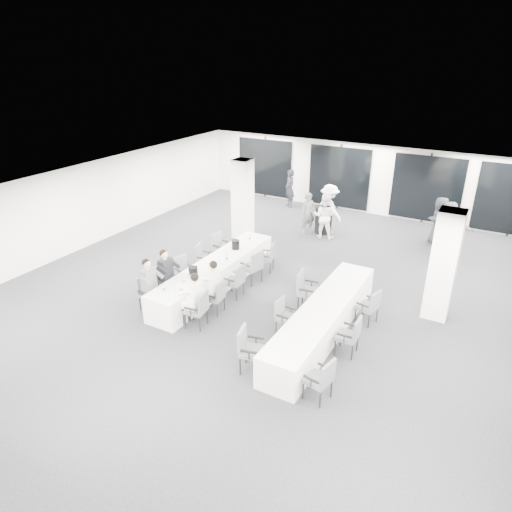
{
  "coord_description": "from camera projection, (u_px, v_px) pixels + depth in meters",
  "views": [
    {
      "loc": [
        5.16,
        -9.9,
        6.14
      ],
      "look_at": [
        -0.34,
        -0.2,
        1.11
      ],
      "focal_mm": 32.0,
      "sensor_mm": 36.0,
      "label": 1
    }
  ],
  "objects": [
    {
      "name": "room",
      "position": [
        318.0,
        239.0,
        12.6
      ],
      "size": [
        14.04,
        16.04,
        2.84
      ],
      "color": "black",
      "rests_on": "ground"
    },
    {
      "name": "column_left",
      "position": [
        243.0,
        199.0,
        15.91
      ],
      "size": [
        0.6,
        0.6,
        2.8
      ],
      "primitive_type": "cube",
      "color": "white",
      "rests_on": "floor"
    },
    {
      "name": "column_right",
      "position": [
        443.0,
        265.0,
        11.02
      ],
      "size": [
        0.6,
        0.6,
        2.8
      ],
      "primitive_type": "cube",
      "color": "white",
      "rests_on": "floor"
    },
    {
      "name": "banquet_table_main",
      "position": [
        216.0,
        274.0,
        12.86
      ],
      "size": [
        0.9,
        5.0,
        0.75
      ],
      "primitive_type": "cube",
      "color": "silver",
      "rests_on": "floor"
    },
    {
      "name": "banquet_table_side",
      "position": [
        323.0,
        320.0,
        10.69
      ],
      "size": [
        0.9,
        5.0,
        0.75
      ],
      "primitive_type": "cube",
      "color": "silver",
      "rests_on": "floor"
    },
    {
      "name": "cocktail_table",
      "position": [
        324.0,
        219.0,
        16.68
      ],
      "size": [
        0.71,
        0.71,
        0.99
      ],
      "color": "black",
      "rests_on": "floor"
    },
    {
      "name": "chair_main_left_near",
      "position": [
        147.0,
        291.0,
        11.68
      ],
      "size": [
        0.51,
        0.55,
        0.9
      ],
      "rotation": [
        0.0,
        0.0,
        -1.72
      ],
      "color": "#53555B",
      "rests_on": "floor"
    },
    {
      "name": "chair_main_left_second",
      "position": [
        164.0,
        280.0,
        12.21
      ],
      "size": [
        0.57,
        0.59,
        0.93
      ],
      "rotation": [
        0.0,
        0.0,
        -1.82
      ],
      "color": "#53555B",
      "rests_on": "floor"
    },
    {
      "name": "chair_main_left_mid",
      "position": [
        184.0,
        269.0,
        12.87
      ],
      "size": [
        0.54,
        0.56,
        0.88
      ],
      "rotation": [
        0.0,
        0.0,
        -1.81
      ],
      "color": "#53555B",
      "rests_on": "floor"
    },
    {
      "name": "chair_main_left_fourth",
      "position": [
        203.0,
        257.0,
        13.61
      ],
      "size": [
        0.55,
        0.57,
        0.91
      ],
      "rotation": [
        0.0,
        0.0,
        -1.35
      ],
      "color": "#53555B",
      "rests_on": "floor"
    },
    {
      "name": "chair_main_left_far",
      "position": [
        220.0,
        246.0,
        14.35
      ],
      "size": [
        0.51,
        0.56,
        0.94
      ],
      "rotation": [
        0.0,
        0.0,
        -1.65
      ],
      "color": "#53555B",
      "rests_on": "floor"
    },
    {
      "name": "chair_main_right_near",
      "position": [
        199.0,
        308.0,
        10.89
      ],
      "size": [
        0.54,
        0.58,
        0.94
      ],
      "rotation": [
        0.0,
        0.0,
        1.71
      ],
      "color": "#53555B",
      "rests_on": "floor"
    },
    {
      "name": "chair_main_right_second",
      "position": [
        217.0,
        295.0,
        11.51
      ],
      "size": [
        0.48,
        0.52,
        0.88
      ],
      "rotation": [
        0.0,
        0.0,
        1.65
      ],
      "color": "#53555B",
      "rests_on": "floor"
    },
    {
      "name": "chair_main_right_mid",
      "position": [
        236.0,
        280.0,
        12.25
      ],
      "size": [
        0.46,
        0.52,
        0.91
      ],
      "rotation": [
        0.0,
        0.0,
        1.57
      ],
      "color": "#53555B",
      "rests_on": "floor"
    },
    {
      "name": "chair_main_right_fourth",
      "position": [
        254.0,
        265.0,
        12.97
      ],
      "size": [
        0.6,
        0.63,
        0.99
      ],
      "rotation": [
        0.0,
        0.0,
        1.32
      ],
      "color": "#53555B",
      "rests_on": "floor"
    },
    {
      "name": "chair_main_right_far",
      "position": [
        268.0,
        256.0,
        13.71
      ],
      "size": [
        0.54,
        0.56,
        0.89
      ],
      "rotation": [
        0.0,
        0.0,
        1.81
      ],
      "color": "#53555B",
      "rests_on": "floor"
    },
    {
      "name": "chair_side_left_near",
      "position": [
        249.0,
        347.0,
        9.39
      ],
      "size": [
        0.6,
        0.63,
        0.99
      ],
      "rotation": [
        0.0,
        0.0,
        -1.33
      ],
      "color": "#53555B",
      "rests_on": "floor"
    },
    {
      "name": "chair_side_left_mid",
      "position": [
        284.0,
        314.0,
        10.7
      ],
      "size": [
        0.45,
        0.5,
        0.86
      ],
      "rotation": [
        0.0,
        0.0,
        -1.61
      ],
      "color": "#53555B",
      "rests_on": "floor"
    },
    {
      "name": "chair_side_left_far",
      "position": [
        306.0,
        288.0,
        11.68
      ],
      "size": [
        0.59,
        0.63,
        1.02
      ],
      "rotation": [
        0.0,
        0.0,
        -1.42
      ],
      "color": "#53555B",
      "rests_on": "floor"
    },
    {
      "name": "chair_side_right_near",
      "position": [
        322.0,
        378.0,
        8.56
      ],
      "size": [
        0.54,
        0.58,
        0.92
      ],
      "rotation": [
        0.0,
        0.0,
        1.39
      ],
      "color": "#53555B",
      "rests_on": "floor"
    },
    {
      "name": "chair_side_right_mid",
      "position": [
        351.0,
        334.0,
        9.89
      ],
      "size": [
        0.48,
        0.53,
        0.92
      ],
      "rotation": [
        0.0,
        0.0,
        1.6
      ],
      "color": "#53555B",
      "rests_on": "floor"
    },
    {
      "name": "chair_side_right_far",
      "position": [
        370.0,
        305.0,
        11.04
      ],
      "size": [
        0.55,
        0.57,
        0.9
      ],
      "rotation": [
        0.0,
        0.0,
        1.33
      ],
      "color": "#53555B",
      "rests_on": "floor"
    },
    {
      "name": "seated_guest_a",
      "position": [
        151.0,
        282.0,
        11.48
      ],
      "size": [
        0.5,
        0.38,
        1.44
      ],
      "rotation": [
        0.0,
        0.0,
        -1.57
      ],
      "color": "#525459",
      "rests_on": "floor"
    },
    {
      "name": "seated_guest_b",
      "position": [
        168.0,
        272.0,
        12.0
      ],
      "size": [
        0.5,
        0.38,
        1.44
      ],
      "rotation": [
        0.0,
        0.0,
        -1.57
      ],
      "color": "black",
      "rests_on": "floor"
    },
    {
      "name": "seated_guest_c",
      "position": [
        192.0,
        296.0,
        10.84
      ],
      "size": [
        0.5,
        0.38,
        1.44
      ],
      "rotation": [
        0.0,
        0.0,
        1.57
      ],
      "color": "white",
      "rests_on": "floor"
    },
    {
      "name": "seated_guest_d",
      "position": [
        211.0,
        283.0,
        11.45
      ],
      "size": [
        0.5,
        0.38,
        1.44
      ],
      "rotation": [
        0.0,
        0.0,
        1.57
      ],
      "color": "white",
      "rests_on": "floor"
    },
    {
      "name": "standing_guest_a",
      "position": [
        308.0,
        210.0,
        16.5
      ],
      "size": [
        0.79,
        0.8,
        1.71
      ],
      "primitive_type": "imported",
      "rotation": [
        0.0,
        0.0,
        0.86
      ],
      "color": "#525459",
      "rests_on": "floor"
    },
    {
      "name": "standing_guest_b",
      "position": [
        324.0,
        213.0,
        16.07
      ],
      "size": [
        0.94,
        0.65,
        1.82
      ],
      "primitive_type": "imported",
      "rotation": [
        0.0,
        0.0,
        3.28
      ],
      "color": "white",
      "rests_on": "floor"
    },
    {
      "name": "standing_guest_c",
      "position": [
        329.0,
        206.0,
        16.48
      ],
      "size": [
        1.48,
        1.2,
        2.03
      ],
      "primitive_type": "imported",
      "rotation": [
        0.0,
        0.0,
        2.67
      ],
      "color": "white",
      "rests_on": "floor"
    },
    {
      "name": "standing_guest_d",
      "position": [
        449.0,
        220.0,
        15.6
      ],
      "size": [
        1.14,
        0.98,
        1.7
      ],
      "primitive_type": "imported",
      "rotation": [
        0.0,
        0.0,
        3.66
      ],
      "color": "black",
      "rests_on": "floor"
    },
    {
      "name": "standing_guest_e",
      "position": [
        440.0,
        218.0,
        15.48
      ],
      "size": [
        0.83,
        1.05,
        1.9
      ],
      "primitive_type": "imported",
      "rotation": [
        0.0,
        0.0,
        1.91
      ],
      "color": "black",
      "rests_on": "floor"
    },
    {
      "name": "standing_guest_f",
      "position": [
        448.0,
        224.0,
        14.84
      ],
      "size": [
        1.95,
        1.37,
        1.98
      ],
      "primitive_type": "imported",
      "rotation": [
        0.0,
        0.0,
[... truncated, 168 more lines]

